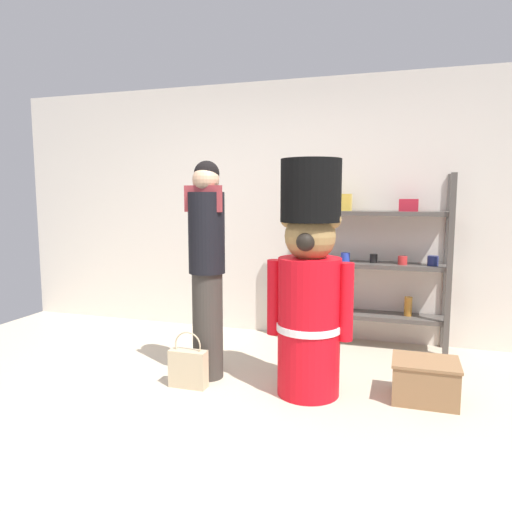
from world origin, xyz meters
TOP-DOWN VIEW (x-y plane):
  - ground_plane at (0.00, 0.00)m, footprint 6.40×6.40m
  - back_wall at (0.00, 2.20)m, footprint 6.40×0.12m
  - merchandise_shelf at (0.85, 1.98)m, footprint 1.38×0.35m
  - teddy_bear_guard at (0.49, 0.67)m, footprint 0.63×0.47m
  - person_shopper at (-0.34, 0.75)m, footprint 0.30×0.28m
  - shopping_bag at (-0.40, 0.52)m, footprint 0.29×0.11m
  - display_crate at (1.30, 0.80)m, footprint 0.46×0.37m

SIDE VIEW (x-z plane):
  - ground_plane at x=0.00m, z-range 0.00..0.00m
  - display_crate at x=1.30m, z-range 0.00..0.29m
  - shopping_bag at x=-0.40m, z-range -0.06..0.37m
  - teddy_bear_guard at x=0.49m, z-range -0.03..1.67m
  - merchandise_shelf at x=0.85m, z-range 0.01..1.66m
  - person_shopper at x=-0.34m, z-range 0.06..1.78m
  - back_wall at x=0.00m, z-range 0.00..2.60m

